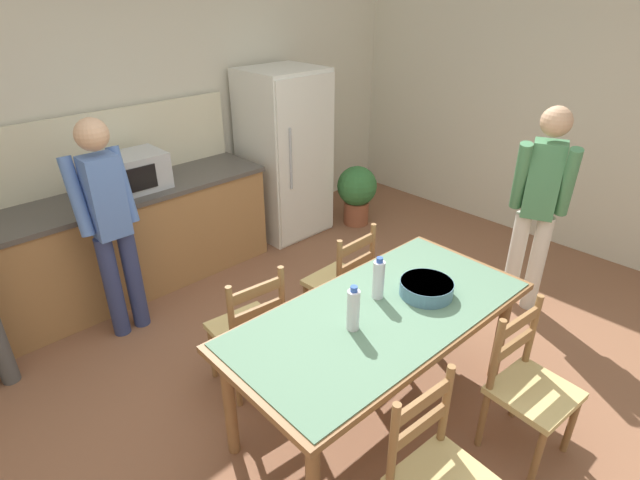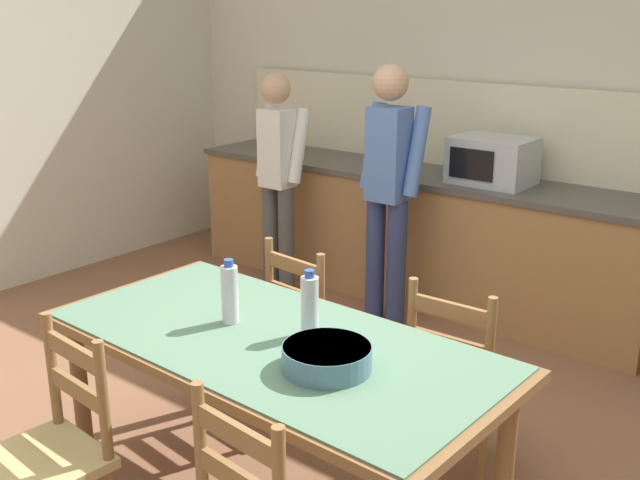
# 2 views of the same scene
# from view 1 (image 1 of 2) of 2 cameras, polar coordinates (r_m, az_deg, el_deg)

# --- Properties ---
(ground_plane) EXTENTS (8.32, 8.32, 0.00)m
(ground_plane) POSITION_cam_1_polar(r_m,az_deg,el_deg) (3.49, 2.73, -17.35)
(ground_plane) COLOR brown
(wall_back) EXTENTS (6.52, 0.12, 2.90)m
(wall_back) POSITION_cam_1_polar(r_m,az_deg,el_deg) (4.80, -21.18, 13.62)
(wall_back) COLOR beige
(wall_back) RESTS_ON ground
(wall_right) EXTENTS (0.12, 5.20, 2.90)m
(wall_right) POSITION_cam_1_polar(r_m,az_deg,el_deg) (5.45, 28.27, 13.71)
(wall_right) COLOR beige
(wall_right) RESTS_ON ground
(kitchen_counter) EXTENTS (3.49, 0.66, 0.91)m
(kitchen_counter) POSITION_cam_1_polar(r_m,az_deg,el_deg) (4.49, -26.52, -2.10)
(kitchen_counter) COLOR #9E7042
(kitchen_counter) RESTS_ON ground
(counter_splashback) EXTENTS (3.45, 0.03, 0.60)m
(counter_splashback) POSITION_cam_1_polar(r_m,az_deg,el_deg) (4.50, -29.83, 7.75)
(counter_splashback) COLOR beige
(counter_splashback) RESTS_ON kitchen_counter
(refrigerator) EXTENTS (0.77, 0.73, 1.72)m
(refrigerator) POSITION_cam_1_polar(r_m,az_deg,el_deg) (5.26, -4.05, 9.75)
(refrigerator) COLOR silver
(refrigerator) RESTS_ON ground
(microwave) EXTENTS (0.50, 0.39, 0.30)m
(microwave) POSITION_cam_1_polar(r_m,az_deg,el_deg) (4.42, -20.54, 7.31)
(microwave) COLOR #B2B7BC
(microwave) RESTS_ON kitchen_counter
(dining_table) EXTENTS (1.90, 0.95, 0.77)m
(dining_table) POSITION_cam_1_polar(r_m,az_deg,el_deg) (2.96, 6.91, -9.38)
(dining_table) COLOR brown
(dining_table) RESTS_ON ground
(bottle_near_centre) EXTENTS (0.07, 0.07, 0.27)m
(bottle_near_centre) POSITION_cam_1_polar(r_m,az_deg,el_deg) (2.69, 3.82, -7.92)
(bottle_near_centre) COLOR silver
(bottle_near_centre) RESTS_ON dining_table
(bottle_off_centre) EXTENTS (0.07, 0.07, 0.27)m
(bottle_off_centre) POSITION_cam_1_polar(r_m,az_deg,el_deg) (2.96, 6.70, -4.47)
(bottle_off_centre) COLOR silver
(bottle_off_centre) RESTS_ON dining_table
(serving_bowl) EXTENTS (0.32, 0.32, 0.09)m
(serving_bowl) POSITION_cam_1_polar(r_m,az_deg,el_deg) (3.07, 12.07, -5.31)
(serving_bowl) COLOR slate
(serving_bowl) RESTS_ON dining_table
(chair_side_near_left) EXTENTS (0.45, 0.43, 0.91)m
(chair_side_near_left) POSITION_cam_1_polar(r_m,az_deg,el_deg) (2.58, 13.36, -24.92)
(chair_side_near_left) COLOR olive
(chair_side_near_left) RESTS_ON ground
(chair_side_far_left) EXTENTS (0.46, 0.44, 0.91)m
(chair_side_far_left) POSITION_cam_1_polar(r_m,az_deg,el_deg) (3.33, -8.13, -10.09)
(chair_side_far_left) COLOR olive
(chair_side_far_left) RESTS_ON ground
(chair_side_near_right) EXTENTS (0.46, 0.44, 0.91)m
(chair_side_near_right) POSITION_cam_1_polar(r_m,az_deg,el_deg) (3.13, 22.72, -15.27)
(chair_side_near_right) COLOR olive
(chair_side_near_right) RESTS_ON ground
(chair_side_far_right) EXTENTS (0.43, 0.41, 0.91)m
(chair_side_far_right) POSITION_cam_1_polar(r_m,az_deg,el_deg) (3.77, 2.51, -4.84)
(chair_side_far_right) COLOR olive
(chair_side_far_right) RESTS_ON ground
(person_at_counter) EXTENTS (0.42, 0.29, 1.68)m
(person_at_counter) POSITION_cam_1_polar(r_m,az_deg,el_deg) (3.86, -22.92, 2.10)
(person_at_counter) COLOR navy
(person_at_counter) RESTS_ON ground
(person_by_table) EXTENTS (0.38, 0.47, 1.68)m
(person_by_table) POSITION_cam_1_polar(r_m,az_deg,el_deg) (4.19, 23.72, 3.94)
(person_by_table) COLOR silver
(person_by_table) RESTS_ON ground
(potted_plant) EXTENTS (0.44, 0.44, 0.67)m
(potted_plant) POSITION_cam_1_polar(r_m,az_deg,el_deg) (5.57, 4.23, 5.58)
(potted_plant) COLOR brown
(potted_plant) RESTS_ON ground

